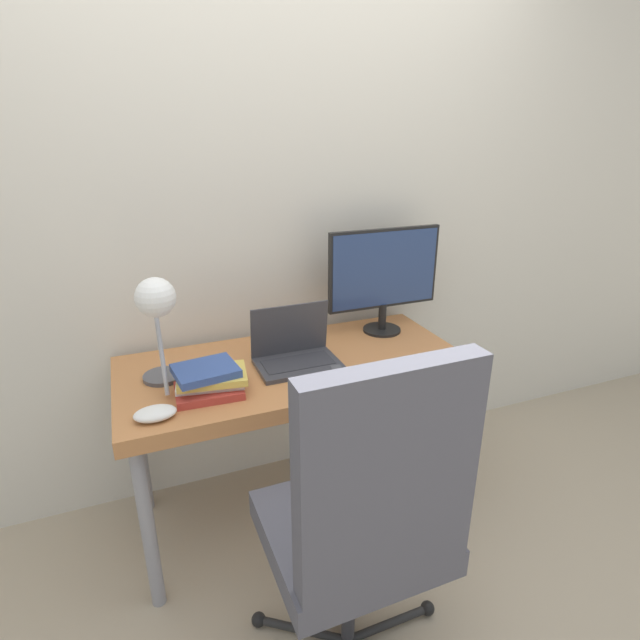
% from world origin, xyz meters
% --- Properties ---
extents(ground_plane, '(12.00, 12.00, 0.00)m').
position_xyz_m(ground_plane, '(0.00, 0.00, 0.00)').
color(ground_plane, tan).
extents(wall_back, '(8.00, 0.05, 2.60)m').
position_xyz_m(wall_back, '(0.00, 0.72, 1.30)').
color(wall_back, beige).
rests_on(wall_back, ground_plane).
extents(desk, '(1.38, 0.65, 0.74)m').
position_xyz_m(desk, '(0.00, 0.33, 0.67)').
color(desk, '#B77542').
rests_on(desk, ground_plane).
extents(laptop, '(0.32, 0.22, 0.23)m').
position_xyz_m(laptop, '(0.00, 0.31, 0.79)').
color(laptop, '#38383D').
rests_on(laptop, desk).
extents(monitor, '(0.53, 0.17, 0.48)m').
position_xyz_m(monitor, '(0.49, 0.49, 1.02)').
color(monitor, black).
rests_on(monitor, desk).
extents(desk_lamp, '(0.15, 0.31, 0.44)m').
position_xyz_m(desk_lamp, '(-0.51, 0.24, 1.07)').
color(desk_lamp, '#4C4C51').
rests_on(desk_lamp, desk).
extents(office_chair, '(0.62, 0.65, 1.14)m').
position_xyz_m(office_chair, '(-0.06, -0.44, 0.63)').
color(office_chair, black).
rests_on(office_chair, ground_plane).
extents(book_stack, '(0.27, 0.21, 0.10)m').
position_xyz_m(book_stack, '(-0.36, 0.20, 0.79)').
color(book_stack, '#B2382D').
rests_on(book_stack, desk).
extents(tv_remote, '(0.06, 0.17, 0.02)m').
position_xyz_m(tv_remote, '(0.12, 0.12, 0.75)').
color(tv_remote, '#4C4C51').
rests_on(tv_remote, desk).
extents(media_remote, '(0.12, 0.16, 0.02)m').
position_xyz_m(media_remote, '(0.02, 0.06, 0.75)').
color(media_remote, black).
rests_on(media_remote, desk).
extents(game_controller, '(0.14, 0.09, 0.04)m').
position_xyz_m(game_controller, '(-0.56, 0.10, 0.76)').
color(game_controller, white).
rests_on(game_controller, desk).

